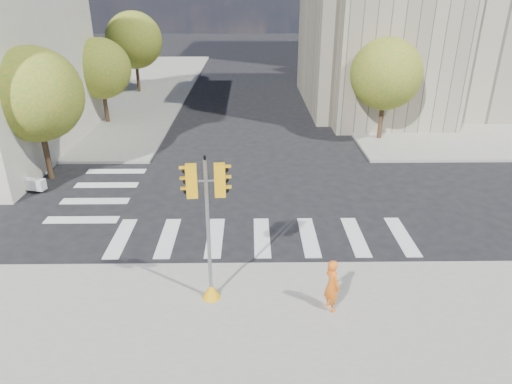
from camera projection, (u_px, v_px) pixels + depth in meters
ground at (263, 213)px, 19.32m from camera, size 160.00×160.00×0.00m
sidewalk_far_right at (466, 87)px, 43.20m from camera, size 28.00×40.00×0.15m
sidewalk_far_left at (43, 88)px, 42.74m from camera, size 28.00×40.00×0.15m
civic_building at (466, 9)px, 33.92m from camera, size 26.00×16.00×19.39m
tree_lw_near at (35, 95)px, 21.10m from camera, size 4.40×4.40×6.41m
tree_lw_mid at (101, 69)px, 30.39m from camera, size 4.00×4.00×5.77m
tree_lw_far at (134, 40)px, 39.18m from camera, size 4.80×4.80×6.95m
tree_re_near at (386, 74)px, 26.84m from camera, size 4.20×4.20×6.16m
tree_re_mid at (347, 45)px, 37.65m from camera, size 4.60×4.60×6.66m
tree_re_far at (325, 36)px, 48.78m from camera, size 4.00×4.00×5.88m
lamp_near at (378, 56)px, 30.27m from camera, size 0.35×0.18×8.11m
lamp_far at (340, 35)px, 43.03m from camera, size 0.35×0.18×8.11m
traffic_signal at (209, 242)px, 13.08m from camera, size 1.07×0.56×4.57m
photographer at (332, 285)px, 13.08m from camera, size 0.60×0.71×1.64m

